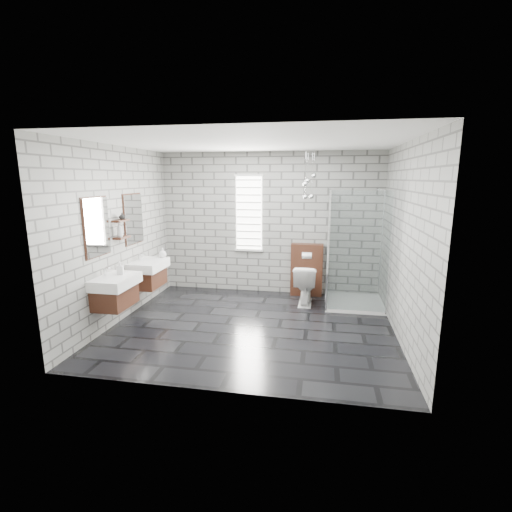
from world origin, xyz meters
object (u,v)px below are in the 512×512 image
(vanity_right, at_px, (146,266))
(shower_enclosure, at_px, (350,279))
(cistern_panel, at_px, (307,270))
(toilet, at_px, (305,284))
(vanity_left, at_px, (113,283))

(vanity_right, bearing_deg, shower_enclosure, 12.19)
(cistern_panel, relative_size, shower_enclosure, 0.49)
(cistern_panel, height_order, shower_enclosure, shower_enclosure)
(vanity_right, xyz_separation_m, toilet, (2.64, 0.76, -0.40))
(vanity_right, xyz_separation_m, cistern_panel, (2.64, 1.25, -0.26))
(vanity_right, distance_m, cistern_panel, 2.94)
(cistern_panel, bearing_deg, vanity_right, -154.64)
(cistern_panel, bearing_deg, vanity_left, -139.18)
(vanity_left, distance_m, vanity_right, 1.03)
(shower_enclosure, bearing_deg, cistern_panel, 145.90)
(vanity_left, bearing_deg, shower_enclosure, 27.41)
(toilet, bearing_deg, shower_enclosure, 179.28)
(vanity_left, distance_m, cistern_panel, 3.50)
(toilet, bearing_deg, vanity_left, 34.78)
(shower_enclosure, height_order, toilet, shower_enclosure)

